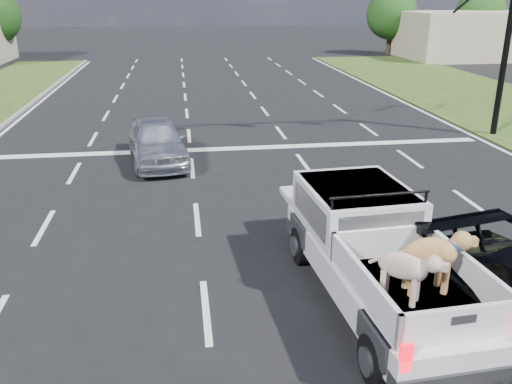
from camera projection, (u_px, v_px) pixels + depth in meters
ground at (307, 303)px, 9.39m from camera, size 160.00×160.00×0.00m
road_markings at (255, 180)px, 15.48m from camera, size 17.75×60.00×0.01m
traffic_signal at (448, 3)px, 18.43m from camera, size 9.11×0.31×7.00m
building_right at (480, 35)px, 43.20m from camera, size 12.00×7.00×3.60m
tree_far_d at (392, 14)px, 45.61m from camera, size 4.20×4.20×5.40m
tree_far_e at (480, 14)px, 46.66m from camera, size 4.20×4.20×5.40m
pickup_truck at (376, 251)px, 9.24m from camera, size 2.26×5.35×1.96m
silver_sedan at (157, 141)px, 16.95m from camera, size 2.18×4.27×1.39m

